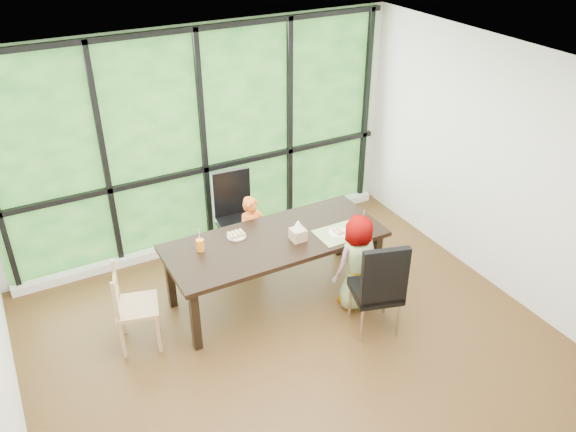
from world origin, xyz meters
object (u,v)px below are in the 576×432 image
object	(u,v)px
chair_end_beech	(137,307)
plate_far	(237,236)
plate_near	(339,233)
orange_cup	(200,245)
chair_window_leather	(238,218)
child_toddler	(253,235)
green_cup	(362,225)
dining_table	(276,268)
tissue_box	(298,234)
child_older	(357,262)
chair_interior_leather	(376,285)

from	to	relation	value
chair_end_beech	plate_far	world-z (taller)	chair_end_beech
plate_near	orange_cup	size ratio (longest dim) A/B	1.69
chair_window_leather	plate_near	distance (m)	1.35
child_toddler	plate_far	bearing A→B (deg)	-139.82
chair_end_beech	green_cup	bearing A→B (deg)	-81.47
green_cup	plate_near	bearing A→B (deg)	168.33
dining_table	orange_cup	distance (m)	0.90
dining_table	chair_window_leather	distance (m)	0.93
dining_table	tissue_box	world-z (taller)	tissue_box
child_older	plate_near	xyz separation A→B (m)	(-0.04, 0.31, 0.21)
tissue_box	plate_far	bearing A→B (deg)	146.15
tissue_box	green_cup	bearing A→B (deg)	-11.89
child_toddler	child_older	xyz separation A→B (m)	(0.69, -1.11, 0.06)
orange_cup	dining_table	bearing A→B (deg)	-11.92
plate_near	orange_cup	bearing A→B (deg)	164.67
plate_far	green_cup	size ratio (longest dim) A/B	1.97
chair_end_beech	child_older	distance (m)	2.27
chair_interior_leather	chair_end_beech	xyz separation A→B (m)	(-2.17, 0.90, -0.09)
child_older	green_cup	xyz separation A→B (m)	(0.23, 0.25, 0.26)
dining_table	green_cup	world-z (taller)	green_cup
tissue_box	chair_interior_leather	bearing A→B (deg)	-61.26
plate_far	child_older	bearing A→B (deg)	-36.71
chair_end_beech	tissue_box	xyz separation A→B (m)	(1.73, -0.10, 0.36)
child_toddler	dining_table	bearing A→B (deg)	-94.77
child_older	chair_end_beech	bearing A→B (deg)	-17.25
chair_window_leather	green_cup	distance (m)	1.55
chair_end_beech	chair_window_leather	bearing A→B (deg)	-43.18
plate_near	chair_window_leather	bearing A→B (deg)	120.75
child_toddler	tissue_box	size ratio (longest dim) A/B	6.43
chair_window_leather	green_cup	xyz separation A→B (m)	(0.95, -1.20, 0.26)
child_older	green_cup	bearing A→B (deg)	-136.25
plate_near	dining_table	bearing A→B (deg)	160.74
child_toddler	green_cup	xyz separation A→B (m)	(0.91, -0.85, 0.32)
chair_interior_leather	plate_far	size ratio (longest dim) A/B	5.29
chair_window_leather	child_toddler	xyz separation A→B (m)	(0.03, -0.34, -0.06)
child_older	plate_far	bearing A→B (deg)	-41.23
child_older	plate_far	xyz separation A→B (m)	(-1.03, 0.77, 0.21)
chair_end_beech	dining_table	bearing A→B (deg)	-74.40
dining_table	child_older	size ratio (longest dim) A/B	2.14
plate_far	chair_interior_leather	bearing A→B (deg)	-49.93
child_toddler	tissue_box	distance (m)	0.80
plate_far	orange_cup	xyz separation A→B (m)	(-0.43, -0.07, 0.06)
chair_interior_leather	plate_far	xyz separation A→B (m)	(-0.98, 1.17, 0.22)
orange_cup	chair_end_beech	bearing A→B (deg)	-165.33
chair_interior_leather	chair_window_leather	bearing A→B (deg)	-53.41
dining_table	chair_end_beech	world-z (taller)	chair_end_beech
chair_end_beech	child_older	world-z (taller)	child_older
chair_window_leather	child_older	xyz separation A→B (m)	(0.72, -1.45, 0.00)
plate_far	green_cup	distance (m)	1.36
dining_table	chair_window_leather	bearing A→B (deg)	92.11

